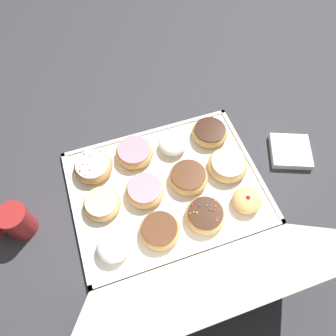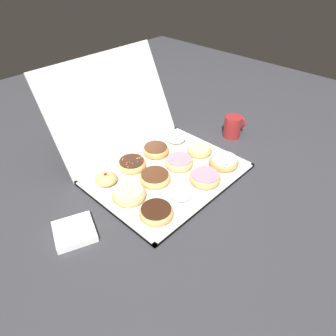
% 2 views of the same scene
% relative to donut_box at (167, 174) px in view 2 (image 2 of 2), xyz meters
% --- Properties ---
extents(ground_plane, '(3.00, 3.00, 0.00)m').
position_rel_donut_box_xyz_m(ground_plane, '(0.00, 0.00, -0.01)').
color(ground_plane, '#333338').
extents(donut_box, '(0.57, 0.44, 0.01)m').
position_rel_donut_box_xyz_m(donut_box, '(0.00, 0.00, 0.00)').
color(donut_box, silver).
rests_on(donut_box, ground).
extents(box_lid_open, '(0.57, 0.19, 0.39)m').
position_rel_donut_box_xyz_m(box_lid_open, '(0.00, 0.31, 0.19)').
color(box_lid_open, silver).
rests_on(box_lid_open, ground).
extents(chocolate_frosted_donut_0, '(0.12, 0.12, 0.04)m').
position_rel_donut_box_xyz_m(chocolate_frosted_donut_0, '(-0.20, -0.13, 0.03)').
color(chocolate_frosted_donut_0, tan).
rests_on(chocolate_frosted_donut_0, donut_box).
extents(powdered_filled_donut_1, '(0.09, 0.09, 0.04)m').
position_rel_donut_box_xyz_m(powdered_filled_donut_1, '(-0.06, -0.13, 0.03)').
color(powdered_filled_donut_1, white).
rests_on(powdered_filled_donut_1, donut_box).
extents(pink_frosted_donut_2, '(0.12, 0.12, 0.04)m').
position_rel_donut_box_xyz_m(pink_frosted_donut_2, '(0.06, -0.14, 0.02)').
color(pink_frosted_donut_2, tan).
rests_on(pink_frosted_donut_2, donut_box).
extents(sprinkle_donut_3, '(0.12, 0.12, 0.04)m').
position_rel_donut_box_xyz_m(sprinkle_donut_3, '(0.20, -0.13, 0.03)').
color(sprinkle_donut_3, tan).
rests_on(sprinkle_donut_3, donut_box).
extents(glazed_ring_donut_4, '(0.12, 0.12, 0.04)m').
position_rel_donut_box_xyz_m(glazed_ring_donut_4, '(-0.20, -0.00, 0.03)').
color(glazed_ring_donut_4, '#E5B770').
rests_on(glazed_ring_donut_4, donut_box).
extents(chocolate_frosted_donut_5, '(0.12, 0.12, 0.04)m').
position_rel_donut_box_xyz_m(chocolate_frosted_donut_5, '(-0.07, 0.00, 0.02)').
color(chocolate_frosted_donut_5, tan).
rests_on(chocolate_frosted_donut_5, donut_box).
extents(pink_frosted_donut_6, '(0.12, 0.12, 0.04)m').
position_rel_donut_box_xyz_m(pink_frosted_donut_6, '(0.07, 0.00, 0.03)').
color(pink_frosted_donut_6, '#E5B770').
rests_on(pink_frosted_donut_6, donut_box).
extents(glazed_ring_donut_7, '(0.11, 0.11, 0.03)m').
position_rel_donut_box_xyz_m(glazed_ring_donut_7, '(0.20, 0.00, 0.02)').
color(glazed_ring_donut_7, tan).
rests_on(glazed_ring_donut_7, donut_box).
extents(jelly_filled_donut_8, '(0.08, 0.08, 0.05)m').
position_rel_donut_box_xyz_m(jelly_filled_donut_8, '(-0.20, 0.13, 0.03)').
color(jelly_filled_donut_8, tan).
rests_on(jelly_filled_donut_8, donut_box).
extents(sprinkle_donut_9, '(0.12, 0.12, 0.04)m').
position_rel_donut_box_xyz_m(sprinkle_donut_9, '(-0.07, 0.13, 0.02)').
color(sprinkle_donut_9, tan).
rests_on(sprinkle_donut_9, donut_box).
extents(chocolate_frosted_donut_10, '(0.11, 0.11, 0.04)m').
position_rel_donut_box_xyz_m(chocolate_frosted_donut_10, '(0.06, 0.13, 0.02)').
color(chocolate_frosted_donut_10, tan).
rests_on(chocolate_frosted_donut_10, donut_box).
extents(powdered_filled_donut_11, '(0.09, 0.09, 0.05)m').
position_rel_donut_box_xyz_m(powdered_filled_donut_11, '(0.20, 0.14, 0.03)').
color(powdered_filled_donut_11, white).
rests_on(powdered_filled_donut_11, donut_box).
extents(coffee_mug, '(0.10, 0.08, 0.10)m').
position_rel_donut_box_xyz_m(coffee_mug, '(0.43, -0.01, 0.05)').
color(coffee_mug, maroon).
rests_on(coffee_mug, ground).
extents(napkin_stack, '(0.16, 0.16, 0.02)m').
position_rel_donut_box_xyz_m(napkin_stack, '(-0.42, 0.01, 0.01)').
color(napkin_stack, white).
rests_on(napkin_stack, ground).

